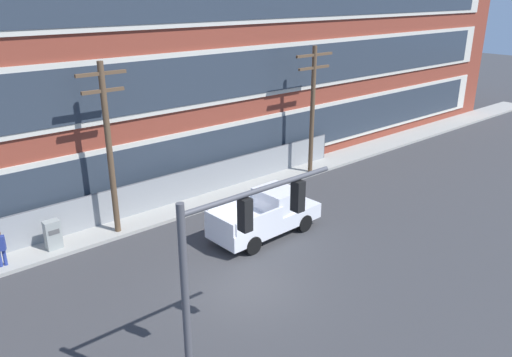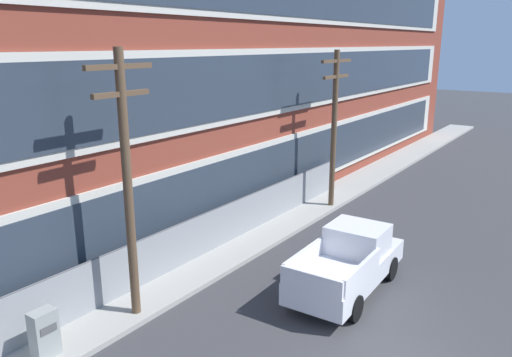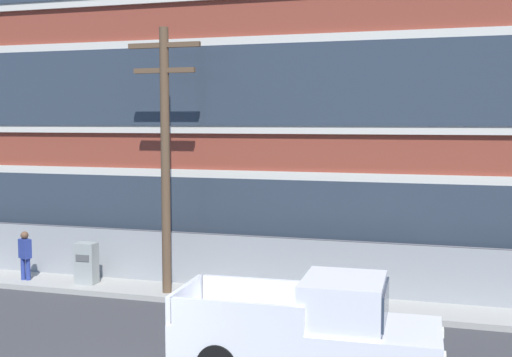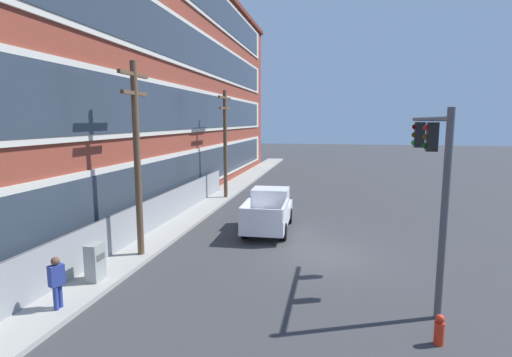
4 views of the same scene
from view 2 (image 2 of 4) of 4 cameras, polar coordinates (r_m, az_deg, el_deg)
name	(u,v)px [view 2 (image 2 of 4)]	position (r m, az deg, el deg)	size (l,w,h in m)	color
sidewalk_building_side	(162,288)	(16.95, -10.65, -12.15)	(80.00, 2.14, 0.16)	#9E9B93
brick_mill_building	(140,35)	(24.32, -13.08, 15.68)	(56.41, 12.37, 16.29)	brown
chain_link_fence	(148,261)	(16.92, -12.27, -9.25)	(26.86, 0.06, 1.75)	gray
pickup_truck_white	(349,262)	(16.63, 10.59, -9.37)	(5.37, 2.21, 2.02)	silver
utility_pole_near_corner	(127,178)	(14.04, -14.52, 0.10)	(2.16, 0.26, 7.72)	brown
utility_pole_midblock	(334,122)	(23.75, 8.93, 6.43)	(2.79, 0.26, 7.52)	brown
electrical_cabinet	(45,336)	(14.11, -23.00, -16.28)	(0.63, 0.45, 1.42)	#939993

